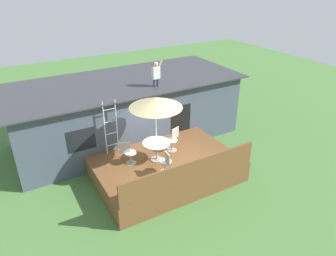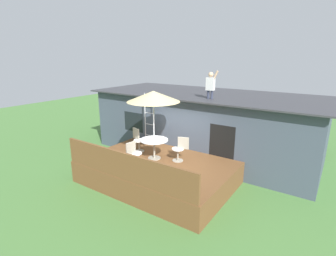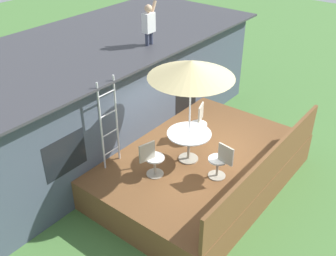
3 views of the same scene
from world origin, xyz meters
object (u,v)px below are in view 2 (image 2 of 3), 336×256
patio_chair_right (180,149)px  patio_chair_near (134,154)px  step_ladder (149,119)px  patio_chair_left (138,140)px  patio_umbrella (153,96)px  person_figure (211,83)px  patio_table (154,144)px

patio_chair_right → patio_chair_near: 1.67m
step_ladder → patio_chair_left: step_ladder is taller
patio_umbrella → patio_chair_near: (-0.14, -0.96, -1.89)m
patio_chair_left → patio_chair_near: size_ratio=1.00×
person_figure → patio_chair_near: (-1.31, -3.14, -2.22)m
patio_table → patio_chair_left: bearing=165.0°
person_figure → patio_chair_left: bearing=-139.1°
step_ladder → person_figure: person_figure is taller
patio_table → step_ladder: step_ladder is taller
patio_chair_right → patio_chair_left: bearing=-18.2°
step_ladder → person_figure: 3.01m
patio_umbrella → step_ladder: 2.21m
patio_table → patio_chair_near: bearing=-98.4°
patio_chair_right → patio_table: bearing=0.0°
patio_chair_near → patio_chair_left: bearing=43.8°
patio_table → person_figure: (1.17, 2.17, 2.09)m
patio_table → patio_chair_right: bearing=19.9°
patio_chair_near → patio_umbrella: bearing=-0.0°
step_ladder → patio_chair_right: size_ratio=2.39×
patio_table → person_figure: size_ratio=0.94×
person_figure → patio_table: bearing=-118.3°
patio_chair_near → patio_chair_right: bearing=-30.8°
step_ladder → patio_chair_left: bearing=-77.6°
patio_umbrella → patio_chair_right: (0.92, 0.33, -1.89)m
person_figure → patio_chair_near: person_figure is taller
person_figure → patio_chair_near: bearing=-112.7°
patio_table → person_figure: bearing=61.7°
patio_table → patio_chair_right: 0.98m
patio_umbrella → patio_chair_right: bearing=19.9°
patio_umbrella → step_ladder: bearing=133.4°
person_figure → patio_chair_right: size_ratio=1.21×
patio_umbrella → patio_chair_near: patio_umbrella is taller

